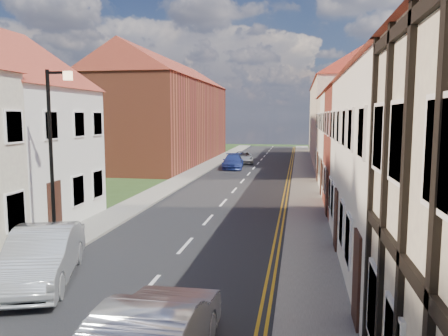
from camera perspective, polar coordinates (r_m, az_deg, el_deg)
road at (r=23.65m, az=-0.08°, el=-4.56°), size 7.00×90.00×0.02m
pavement_left at (r=24.77m, az=-10.19°, el=-4.03°), size 1.80×90.00×0.12m
pavement_right at (r=23.31m, az=10.67°, el=-4.72°), size 1.80×90.00×0.12m
cottage_r_pink at (r=22.39m, az=23.67°, el=5.74°), size 8.30×6.00×9.00m
cottage_r_white_far at (r=27.66m, az=21.00°, el=5.96°), size 8.30×5.20×9.00m
cottage_r_cream_far at (r=32.98m, az=19.19°, el=6.08°), size 8.30×6.00×9.00m
block_right_far at (r=48.15m, az=16.27°, el=7.27°), size 8.30×24.20×10.50m
block_left_far at (r=44.86m, az=-7.49°, el=7.53°), size 8.30×24.20×10.50m
lamppost at (r=15.07m, az=-21.39°, el=2.04°), size 0.88×0.15×6.00m
car_mid at (r=13.48m, az=-22.65°, el=-10.54°), size 3.04×4.93×1.53m
car_far at (r=38.93m, az=1.17°, el=0.84°), size 2.15×4.48×1.26m
car_distant at (r=43.39m, az=2.48°, el=1.39°), size 2.64×4.49×1.17m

